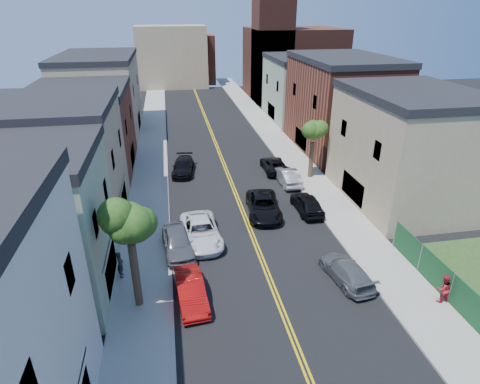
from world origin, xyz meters
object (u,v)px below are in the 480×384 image
white_pickup (201,231)px  pedestrian_right (443,289)px  black_car_right (307,203)px  dark_car_right_far (274,165)px  grey_car_left (178,242)px  black_suv_lane (263,206)px  pedestrian_left (120,264)px  red_sedan (191,290)px  black_car_left (183,167)px  silver_car_right (287,176)px  grey_car_right (346,271)px

white_pickup → pedestrian_right: pedestrian_right is taller
black_car_right → dark_car_right_far: bearing=-88.3°
grey_car_left → black_suv_lane: (7.08, 4.35, -0.05)m
dark_car_right_far → pedestrian_left: (-13.93, -15.60, 0.35)m
pedestrian_right → pedestrian_left: bearing=-17.5°
red_sedan → black_car_left: (0.53, 19.57, -0.01)m
black_car_left → grey_car_left: bearing=-86.5°
silver_car_right → dark_car_right_far: size_ratio=0.94×
grey_car_right → grey_car_left: bearing=-33.7°
black_car_left → black_car_right: black_car_right is taller
pedestrian_right → grey_car_right: bearing=-34.1°
black_car_right → silver_car_right: size_ratio=0.98×
red_sedan → white_pickup: white_pickup is taller
white_pickup → black_car_right: 9.50m
black_car_left → black_car_right: size_ratio=1.10×
red_sedan → pedestrian_left: 5.04m
grey_car_left → grey_car_right: size_ratio=1.05×
white_pickup → black_car_left: (-0.64, 13.21, -0.06)m
black_car_left → black_suv_lane: bearing=-51.4°
black_car_left → silver_car_right: 10.67m
grey_car_left → pedestrian_right: (14.60, -7.93, 0.22)m
black_car_left → silver_car_right: size_ratio=1.08×
white_pickup → black_car_left: size_ratio=1.14×
black_car_left → pedestrian_left: pedestrian_left is taller
red_sedan → silver_car_right: silver_car_right is taller
grey_car_left → silver_car_right: grey_car_left is taller
pedestrian_left → pedestrian_right: size_ratio=0.99×
white_pickup → silver_car_right: 12.65m
black_car_left → silver_car_right: bearing=-16.7°
black_car_left → black_car_right: 14.08m
grey_car_left → grey_car_right: bearing=-31.6°
grey_car_left → black_suv_lane: grey_car_left is taller
black_suv_lane → grey_car_right: bearing=-65.2°
grey_car_right → dark_car_right_far: (0.19, 18.26, 0.02)m
grey_car_left → pedestrian_left: 4.26m
red_sedan → black_suv_lane: (6.55, 9.50, 0.04)m
black_car_right → dark_car_right_far: 9.15m
white_pickup → dark_car_right_far: white_pickup is taller
grey_car_left → pedestrian_right: size_ratio=2.70×
silver_car_right → pedestrian_left: (-14.38, -12.29, 0.28)m
grey_car_left → dark_car_right_far: bearing=46.6°
red_sedan → black_car_right: black_car_right is taller
pedestrian_right → silver_car_right: bearing=-78.3°
pedestrian_right → black_suv_lane: bearing=-58.8°
red_sedan → white_pickup: bearing=74.2°
black_car_left → grey_car_right: bearing=-57.1°
black_car_right → black_suv_lane: (-3.65, 0.17, 0.00)m
black_car_left → grey_car_right: black_car_left is taller
silver_car_right → black_suv_lane: (-3.70, -5.66, 0.01)m
black_suv_lane → silver_car_right: bearing=63.3°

